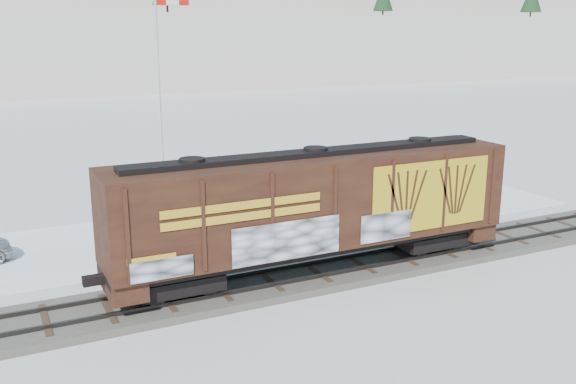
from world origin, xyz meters
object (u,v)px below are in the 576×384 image
hopper_railcar (315,204)px  car_white (259,206)px  car_dark (397,199)px  flagpole (163,124)px

hopper_railcar → car_white: 8.50m
car_dark → hopper_railcar: bearing=141.0°
flagpole → car_white: size_ratio=2.72×
flagpole → car_dark: bearing=-34.4°
hopper_railcar → flagpole: 13.93m
car_white → flagpole: bearing=27.8°
car_white → car_dark: size_ratio=0.93×
hopper_railcar → flagpole: flagpole is taller
hopper_railcar → flagpole: bearing=98.7°
flagpole → car_white: (3.28, -5.58, -3.69)m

